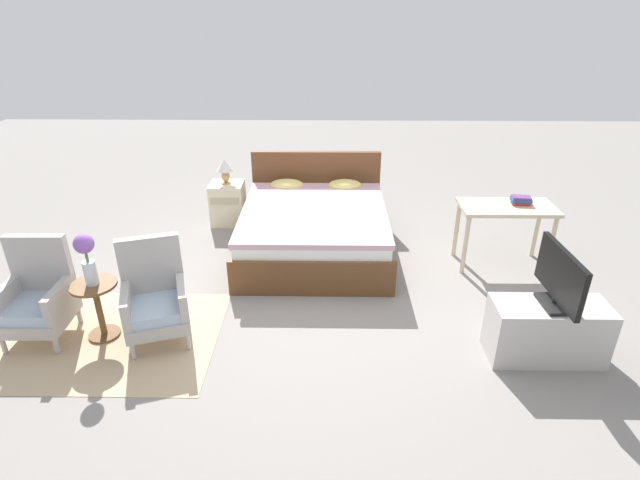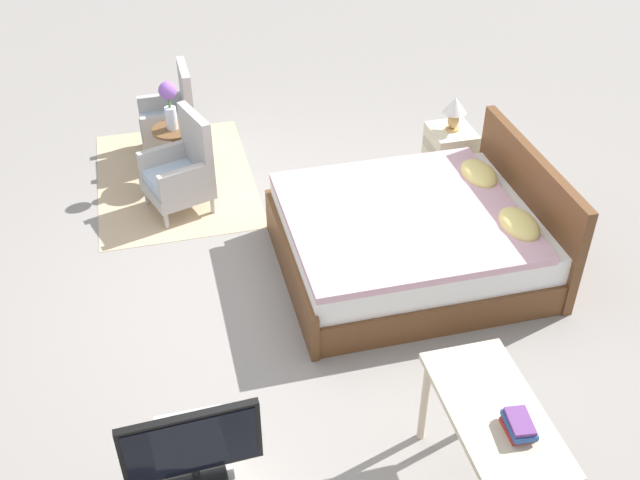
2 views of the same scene
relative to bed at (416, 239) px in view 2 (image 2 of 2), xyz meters
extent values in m
plane|color=gray|center=(0.00, -0.94, -0.30)|extent=(16.00, 16.00, 0.00)
cube|color=tan|center=(-1.90, -1.82, -0.29)|extent=(2.10, 1.50, 0.01)
cube|color=brown|center=(0.00, -0.05, -0.16)|extent=(1.70, 2.09, 0.28)
cube|color=white|center=(0.00, -0.05, 0.10)|extent=(1.63, 2.01, 0.24)
cube|color=#CC9EAD|center=(0.00, -0.13, 0.25)|extent=(1.69, 1.84, 0.06)
cube|color=brown|center=(0.00, 0.96, 0.18)|extent=(1.73, 0.09, 0.96)
cube|color=brown|center=(0.00, -1.06, -0.10)|extent=(1.73, 0.07, 0.40)
ellipsoid|color=#DBC670|center=(-0.38, 0.69, 0.29)|extent=(0.44, 0.28, 0.14)
ellipsoid|color=#DBC670|center=(0.38, 0.68, 0.29)|extent=(0.44, 0.28, 0.14)
cylinder|color=#ADA8A3|center=(-2.66, -2.05, -0.21)|extent=(0.04, 0.04, 0.16)
cylinder|color=#ADA8A3|center=(-2.20, -2.04, -0.21)|extent=(0.04, 0.04, 0.16)
cylinder|color=#ADA8A3|center=(-2.67, -1.59, -0.21)|extent=(0.04, 0.04, 0.16)
cylinder|color=#ADA8A3|center=(-2.21, -1.58, -0.21)|extent=(0.04, 0.04, 0.16)
cube|color=#ADA8A3|center=(-2.43, -1.82, -0.07)|extent=(0.55, 0.55, 0.12)
cube|color=#A3B7CC|center=(-2.43, -1.82, 0.04)|extent=(0.51, 0.51, 0.10)
cube|color=#ADA8A3|center=(-2.44, -1.59, 0.31)|extent=(0.54, 0.09, 0.64)
cube|color=#ADA8A3|center=(-2.67, -1.82, 0.12)|extent=(0.08, 0.51, 0.26)
cube|color=#ADA8A3|center=(-2.20, -1.81, 0.12)|extent=(0.08, 0.51, 0.26)
cylinder|color=#ADA8A3|center=(-1.51, -2.11, -0.21)|extent=(0.04, 0.04, 0.16)
cylinder|color=#ADA8A3|center=(-1.07, -1.97, -0.21)|extent=(0.04, 0.04, 0.16)
cylinder|color=#ADA8A3|center=(-1.65, -1.67, -0.21)|extent=(0.04, 0.04, 0.16)
cylinder|color=#ADA8A3|center=(-1.21, -1.53, -0.21)|extent=(0.04, 0.04, 0.16)
cube|color=#ADA8A3|center=(-1.36, -1.82, -0.07)|extent=(0.68, 0.68, 0.12)
cube|color=#A3B7CC|center=(-1.36, -1.82, 0.04)|extent=(0.63, 0.63, 0.10)
cube|color=#ADA8A3|center=(-1.43, -1.60, 0.31)|extent=(0.54, 0.24, 0.64)
cube|color=#ADA8A3|center=(-1.58, -1.89, 0.12)|extent=(0.23, 0.51, 0.26)
cube|color=#ADA8A3|center=(-1.14, -1.75, 0.12)|extent=(0.23, 0.51, 0.26)
cylinder|color=brown|center=(-1.90, -1.78, -0.29)|extent=(0.28, 0.28, 0.03)
cylinder|color=brown|center=(-1.90, -1.78, -0.02)|extent=(0.06, 0.06, 0.50)
cylinder|color=brown|center=(-1.90, -1.78, 0.24)|extent=(0.40, 0.40, 0.02)
cylinder|color=silver|center=(-1.90, -1.78, 0.37)|extent=(0.11, 0.11, 0.22)
cylinder|color=#477538|center=(-1.90, -1.78, 0.53)|extent=(0.02, 0.02, 0.10)
sphere|color=#8956B7|center=(-1.90, -1.78, 0.65)|extent=(0.17, 0.17, 0.17)
cube|color=beige|center=(-1.20, 0.78, -0.01)|extent=(0.44, 0.40, 0.57)
cube|color=#B3AB8E|center=(-1.20, 0.57, 0.10)|extent=(0.37, 0.01, 0.09)
cylinder|color=tan|center=(-1.20, 0.78, 0.28)|extent=(0.13, 0.13, 0.02)
ellipsoid|color=tan|center=(-1.20, 0.78, 0.37)|extent=(0.11, 0.11, 0.16)
cone|color=silver|center=(-1.20, 0.78, 0.53)|extent=(0.22, 0.22, 0.15)
cube|color=black|center=(2.03, -2.01, 0.24)|extent=(0.21, 0.33, 0.03)
cylinder|color=black|center=(2.03, -2.01, 0.28)|extent=(0.04, 0.04, 0.05)
cube|color=black|center=(2.03, -2.01, 0.52)|extent=(0.07, 0.73, 0.42)
cube|color=black|center=(2.05, -2.00, 0.52)|extent=(0.03, 0.68, 0.38)
cylinder|color=beige|center=(1.68, -0.56, 0.05)|extent=(0.05, 0.05, 0.69)
cylinder|color=beige|center=(1.68, -0.14, 0.05)|extent=(0.05, 0.05, 0.69)
cube|color=beige|center=(2.15, -0.35, 0.41)|extent=(1.04, 0.52, 0.04)
cube|color=#AD2823|center=(2.31, -0.29, 0.45)|extent=(0.18, 0.15, 0.03)
cube|color=#284C8E|center=(2.31, -0.29, 0.48)|extent=(0.22, 0.15, 0.04)
cube|color=#66387A|center=(2.31, -0.29, 0.51)|extent=(0.21, 0.14, 0.02)
camera|label=1|loc=(0.15, -5.50, 2.53)|focal=28.00mm
camera|label=2|loc=(4.57, -1.96, 3.67)|focal=42.00mm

